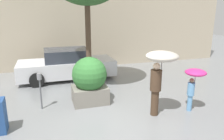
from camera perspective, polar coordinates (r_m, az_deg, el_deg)
name	(u,v)px	position (r m, az deg, el deg)	size (l,w,h in m)	color
ground_plane	(108,121)	(6.44, -1.00, -13.12)	(40.00, 40.00, 0.00)	slate
building_facade	(74,12)	(12.05, -10.02, 14.73)	(18.00, 0.30, 6.00)	#B7A88E
planter_box	(90,80)	(7.38, -5.88, -2.60)	(1.17, 1.16, 1.59)	gray
person_adult	(160,66)	(6.42, 12.43, 0.99)	(0.93, 0.93, 1.95)	#473323
person_child	(194,79)	(7.12, 20.68, -2.09)	(0.64, 0.64, 1.35)	#669ED1
parked_car_near	(67,65)	(10.28, -11.67, 1.26)	(4.33, 1.95, 1.38)	silver
parking_meter	(40,84)	(7.20, -18.34, -3.37)	(0.14, 0.14, 1.18)	#595B60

